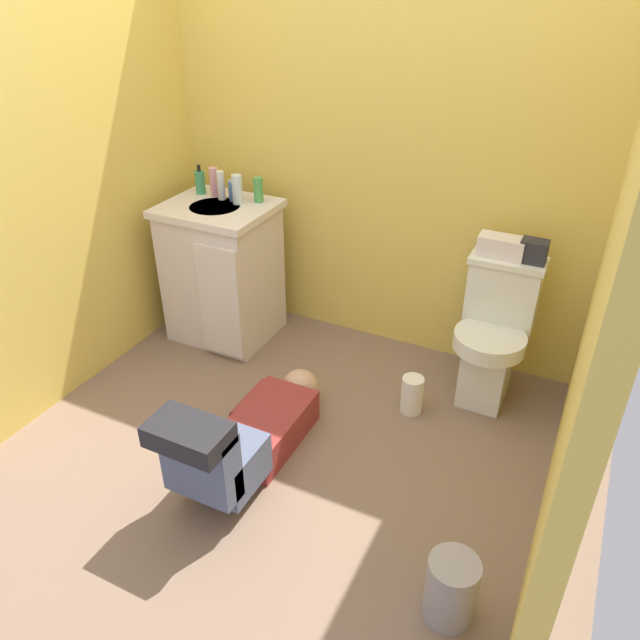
# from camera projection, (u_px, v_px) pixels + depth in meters

# --- Properties ---
(ground_plane) EXTENTS (2.88, 2.90, 0.04)m
(ground_plane) POSITION_uv_depth(u_px,v_px,m) (294.00, 427.00, 3.04)
(ground_plane) COLOR #7F6552
(wall_back) EXTENTS (2.54, 0.08, 2.40)m
(wall_back) POSITION_uv_depth(u_px,v_px,m) (379.00, 134.00, 3.17)
(wall_back) COLOR #E4C353
(wall_back) RESTS_ON ground_plane
(wall_left) EXTENTS (0.08, 1.90, 2.40)m
(wall_left) POSITION_uv_depth(u_px,v_px,m) (59.00, 153.00, 2.87)
(wall_left) COLOR #E4C353
(wall_left) RESTS_ON ground_plane
(wall_right) EXTENTS (0.08, 1.90, 2.40)m
(wall_right) POSITION_uv_depth(u_px,v_px,m) (624.00, 248.00, 1.94)
(wall_right) COLOR #E4C353
(wall_right) RESTS_ON ground_plane
(toilet) EXTENTS (0.36, 0.46, 0.75)m
(toilet) POSITION_uv_depth(u_px,v_px,m) (493.00, 334.00, 3.06)
(toilet) COLOR white
(toilet) RESTS_ON ground_plane
(vanity_cabinet) EXTENTS (0.60, 0.53, 0.82)m
(vanity_cabinet) POSITION_uv_depth(u_px,v_px,m) (223.00, 271.00, 3.55)
(vanity_cabinet) COLOR silver
(vanity_cabinet) RESTS_ON ground_plane
(faucet) EXTENTS (0.02, 0.02, 0.10)m
(faucet) POSITION_uv_depth(u_px,v_px,m) (230.00, 189.00, 3.43)
(faucet) COLOR silver
(faucet) RESTS_ON vanity_cabinet
(person_plumber) EXTENTS (0.39, 1.06, 0.52)m
(person_plumber) POSITION_uv_depth(u_px,v_px,m) (245.00, 436.00, 2.69)
(person_plumber) COLOR maroon
(person_plumber) RESTS_ON ground_plane
(tissue_box) EXTENTS (0.22, 0.11, 0.10)m
(tissue_box) POSITION_uv_depth(u_px,v_px,m) (501.00, 246.00, 2.92)
(tissue_box) COLOR silver
(tissue_box) RESTS_ON toilet
(toiletry_bag) EXTENTS (0.12, 0.09, 0.11)m
(toiletry_bag) POSITION_uv_depth(u_px,v_px,m) (534.00, 251.00, 2.86)
(toiletry_bag) COLOR #26262D
(toiletry_bag) RESTS_ON toilet
(soap_dispenser) EXTENTS (0.06, 0.06, 0.17)m
(soap_dispenser) POSITION_uv_depth(u_px,v_px,m) (200.00, 182.00, 3.48)
(soap_dispenser) COLOR #39915F
(soap_dispenser) RESTS_ON vanity_cabinet
(bottle_pink) EXTENTS (0.05, 0.05, 0.16)m
(bottle_pink) POSITION_uv_depth(u_px,v_px,m) (214.00, 182.00, 3.44)
(bottle_pink) COLOR pink
(bottle_pink) RESTS_ON vanity_cabinet
(bottle_white) EXTENTS (0.04, 0.04, 0.16)m
(bottle_white) POSITION_uv_depth(u_px,v_px,m) (221.00, 185.00, 3.39)
(bottle_white) COLOR silver
(bottle_white) RESTS_ON vanity_cabinet
(bottle_blue) EXTENTS (0.05, 0.05, 0.11)m
(bottle_blue) POSITION_uv_depth(u_px,v_px,m) (234.00, 191.00, 3.39)
(bottle_blue) COLOR #3E68BB
(bottle_blue) RESTS_ON vanity_cabinet
(bottle_clear) EXTENTS (0.06, 0.06, 0.16)m
(bottle_clear) POSITION_uv_depth(u_px,v_px,m) (237.00, 190.00, 3.33)
(bottle_clear) COLOR silver
(bottle_clear) RESTS_ON vanity_cabinet
(bottle_green) EXTENTS (0.05, 0.05, 0.14)m
(bottle_green) POSITION_uv_depth(u_px,v_px,m) (258.00, 190.00, 3.36)
(bottle_green) COLOR #48994C
(bottle_green) RESTS_ON vanity_cabinet
(trash_can) EXTENTS (0.18, 0.18, 0.26)m
(trash_can) POSITION_uv_depth(u_px,v_px,m) (451.00, 589.00, 2.09)
(trash_can) COLOR gray
(trash_can) RESTS_ON ground_plane
(paper_towel_roll) EXTENTS (0.11, 0.11, 0.20)m
(paper_towel_roll) POSITION_uv_depth(u_px,v_px,m) (412.00, 395.00, 3.06)
(paper_towel_roll) COLOR white
(paper_towel_roll) RESTS_ON ground_plane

